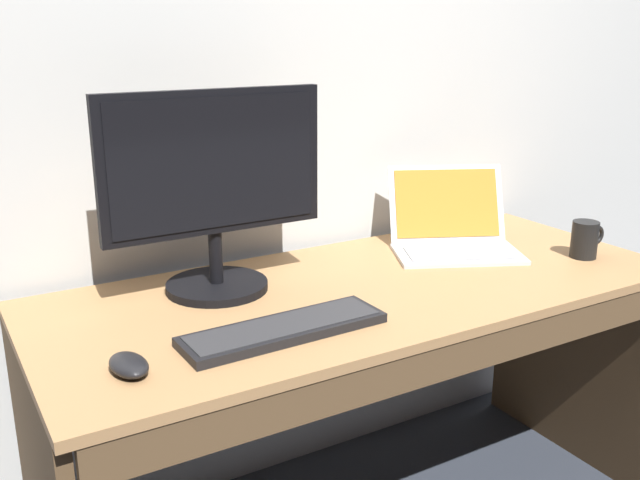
# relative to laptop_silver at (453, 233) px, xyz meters

# --- Properties ---
(desk) EXTENTS (1.66, 0.70, 0.73)m
(desk) POSITION_rel_laptop_silver_xyz_m (-0.38, -0.13, -0.24)
(desk) COLOR #A87A4C
(desk) RESTS_ON ground
(laptop_silver) EXTENTS (0.45, 0.42, 0.23)m
(laptop_silver) POSITION_rel_laptop_silver_xyz_m (0.00, 0.00, 0.00)
(laptop_silver) COLOR silver
(laptop_silver) RESTS_ON desk
(external_monitor) EXTENTS (0.55, 0.25, 0.50)m
(external_monitor) POSITION_rel_laptop_silver_xyz_m (-0.73, 0.03, 0.21)
(external_monitor) COLOR black
(external_monitor) RESTS_ON desk
(wired_keyboard) EXTENTS (0.46, 0.14, 0.02)m
(wired_keyboard) POSITION_rel_laptop_silver_xyz_m (-0.71, -0.28, -0.04)
(wired_keyboard) COLOR black
(wired_keyboard) RESTS_ON desk
(computer_mouse) EXTENTS (0.08, 0.12, 0.03)m
(computer_mouse) POSITION_rel_laptop_silver_xyz_m (-1.04, -0.29, -0.03)
(computer_mouse) COLOR black
(computer_mouse) RESTS_ON desk
(coffee_mug) EXTENTS (0.12, 0.07, 0.11)m
(coffee_mug) POSITION_rel_laptop_silver_xyz_m (0.28, -0.24, 0.00)
(coffee_mug) COLOR black
(coffee_mug) RESTS_ON desk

